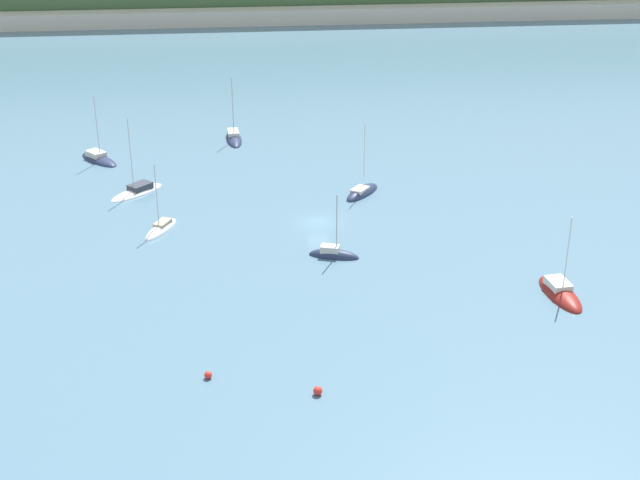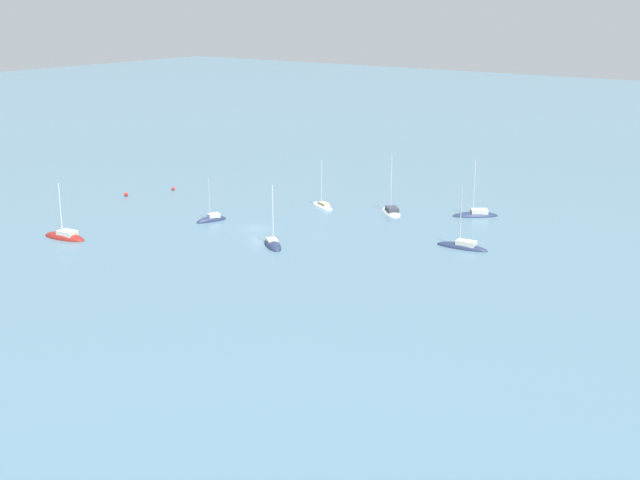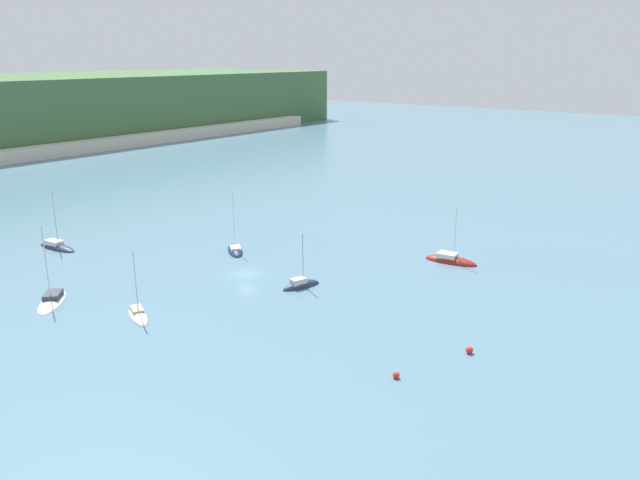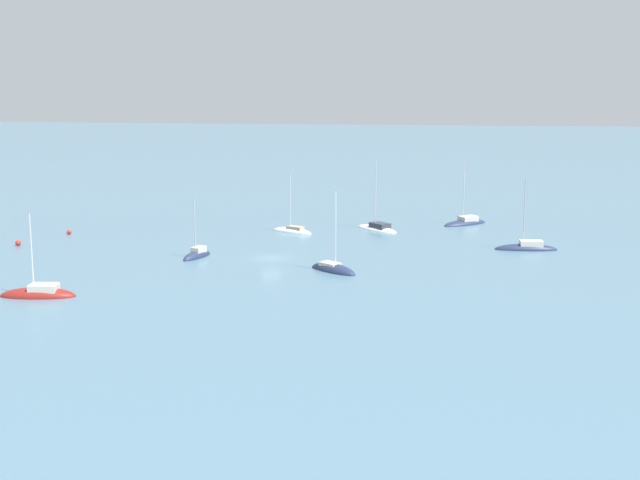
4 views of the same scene
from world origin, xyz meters
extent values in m
plane|color=slate|center=(0.00, 0.00, 0.00)|extent=(600.00, 600.00, 0.00)
ellipsoid|color=white|center=(-19.21, -0.26, 0.00)|extent=(4.68, 7.01, 1.50)
cube|color=tan|center=(-18.98, 0.23, 0.68)|extent=(2.27, 2.80, 0.54)
cylinder|color=silver|center=(-19.36, -0.57, 4.51)|extent=(0.14, 0.14, 8.19)
ellipsoid|color=maroon|center=(23.11, -21.36, 0.00)|extent=(3.72, 8.52, 1.95)
cube|color=silver|center=(23.04, -20.70, 0.95)|extent=(2.31, 3.17, 0.83)
cylinder|color=silver|center=(23.15, -21.77, 4.80)|extent=(0.14, 0.14, 8.52)
ellipsoid|color=#232D4C|center=(-29.66, 25.89, 0.00)|extent=(7.23, 8.05, 1.51)
cube|color=beige|center=(-30.07, 26.40, 0.85)|extent=(3.31, 3.47, 0.86)
cylinder|color=silver|center=(-29.40, 25.57, 5.18)|extent=(0.14, 0.14, 9.53)
ellipsoid|color=#232D4C|center=(-9.85, 33.52, 0.00)|extent=(2.91, 8.65, 1.62)
cube|color=silver|center=(-9.90, 34.20, 0.86)|extent=(1.84, 3.17, 0.84)
cylinder|color=#B2B2B7|center=(-9.82, 33.09, 5.17)|extent=(0.14, 0.14, 9.44)
ellipsoid|color=#232D4C|center=(6.77, 8.93, 0.00)|extent=(6.21, 6.97, 1.95)
cube|color=beige|center=(6.41, 8.49, 0.77)|extent=(2.84, 2.99, 0.48)
cylinder|color=silver|center=(6.99, 9.21, 5.19)|extent=(0.14, 0.14, 9.30)
ellipsoid|color=silver|center=(-23.12, 12.32, 0.00)|extent=(7.91, 7.93, 1.13)
cube|color=#333842|center=(-22.64, 12.80, 0.72)|extent=(3.52, 3.52, 0.82)
cylinder|color=silver|center=(-23.42, 12.02, 5.38)|extent=(0.14, 0.14, 10.14)
ellipsoid|color=#232D4C|center=(0.77, -9.75, 0.00)|extent=(6.07, 3.50, 1.78)
cube|color=beige|center=(0.32, -9.60, 0.91)|extent=(2.37, 1.84, 0.84)
cylinder|color=#B2B2B7|center=(1.04, -9.84, 4.06)|extent=(0.14, 0.14, 7.13)
sphere|color=red|center=(-3.82, -36.59, 0.40)|extent=(0.80, 0.80, 0.80)
sphere|color=red|center=(-13.19, -33.08, 0.35)|extent=(0.69, 0.69, 0.69)
camera|label=1|loc=(-10.25, -100.01, 44.06)|focal=50.00mm
camera|label=2|loc=(111.20, 94.32, 38.61)|focal=50.00mm
camera|label=3|loc=(-61.62, -60.53, 30.69)|focal=35.00mm
camera|label=4|loc=(111.82, 20.75, 23.85)|focal=50.00mm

